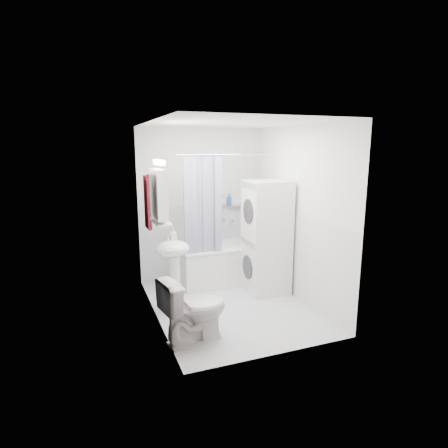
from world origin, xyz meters
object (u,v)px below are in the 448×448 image
object	(u,v)px
bathtub	(228,260)
sink	(173,260)
washer_dryer	(266,237)
toilet	(194,310)

from	to	relation	value
bathtub	sink	xyz separation A→B (m)	(-1.07, -0.83, 0.37)
washer_dryer	toilet	bearing A→B (deg)	-141.06
bathtub	washer_dryer	distance (m)	0.86
washer_dryer	toilet	distance (m)	1.79
sink	washer_dryer	world-z (taller)	washer_dryer
sink	washer_dryer	xyz separation A→B (m)	(1.43, 0.22, 0.12)
washer_dryer	sink	bearing A→B (deg)	-168.81
washer_dryer	toilet	size ratio (longest dim) A/B	2.20
bathtub	toilet	size ratio (longest dim) A/B	2.11
bathtub	sink	bearing A→B (deg)	-142.34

